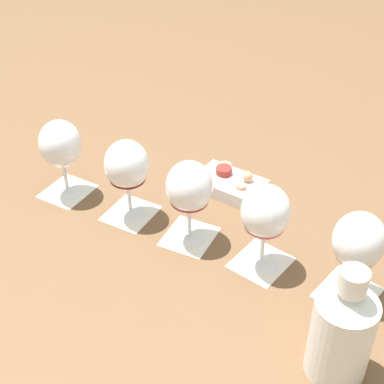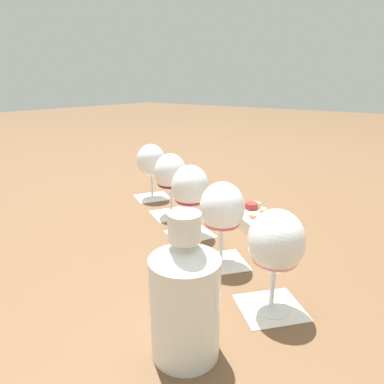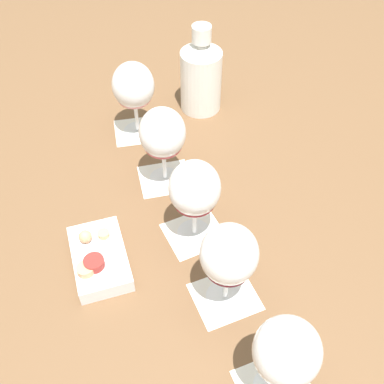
{
  "view_description": "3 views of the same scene",
  "coord_description": "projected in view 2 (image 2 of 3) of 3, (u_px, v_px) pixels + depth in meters",
  "views": [
    {
      "loc": [
        -0.01,
        0.89,
        0.77
      ],
      "look_at": [
        -0.0,
        -0.0,
        0.11
      ],
      "focal_mm": 55.0,
      "sensor_mm": 36.0,
      "label": 1
    },
    {
      "loc": [
        -0.46,
        0.62,
        0.36
      ],
      "look_at": [
        -0.0,
        -0.0,
        0.11
      ],
      "focal_mm": 32.0,
      "sensor_mm": 36.0,
      "label": 2
    },
    {
      "loc": [
        0.35,
        -0.43,
        0.71
      ],
      "look_at": [
        -0.0,
        -0.0,
        0.11
      ],
      "focal_mm": 45.0,
      "sensor_mm": 36.0,
      "label": 3
    }
  ],
  "objects": [
    {
      "name": "snack_dish",
      "position": [
        252.0,
        216.0,
        0.91
      ],
      "size": [
        0.17,
        0.16,
        0.05
      ],
      "color": "silver",
      "rests_on": "ground_plane"
    },
    {
      "name": "wine_glass_1",
      "position": [
        222.0,
        211.0,
        0.68
      ],
      "size": [
        0.09,
        0.09,
        0.17
      ],
      "color": "white",
      "rests_on": "tasting_card_1"
    },
    {
      "name": "tasting_card_1",
      "position": [
        221.0,
        262.0,
        0.72
      ],
      "size": [
        0.14,
        0.14,
        0.0
      ],
      "color": "silver",
      "rests_on": "ground_plane"
    },
    {
      "name": "tasting_card_0",
      "position": [
        271.0,
        307.0,
        0.57
      ],
      "size": [
        0.14,
        0.14,
        0.0
      ],
      "color": "silver",
      "rests_on": "ground_plane"
    },
    {
      "name": "wine_glass_2",
      "position": [
        191.0,
        189.0,
        0.82
      ],
      "size": [
        0.09,
        0.09,
        0.17
      ],
      "color": "white",
      "rests_on": "tasting_card_2"
    },
    {
      "name": "wine_glass_4",
      "position": [
        151.0,
        163.0,
        1.08
      ],
      "size": [
        0.09,
        0.09,
        0.17
      ],
      "color": "white",
      "rests_on": "tasting_card_4"
    },
    {
      "name": "wine_glass_0",
      "position": [
        276.0,
        245.0,
        0.54
      ],
      "size": [
        0.09,
        0.09,
        0.17
      ],
      "color": "white",
      "rests_on": "tasting_card_0"
    },
    {
      "name": "tasting_card_3",
      "position": [
        171.0,
        214.0,
        0.98
      ],
      "size": [
        0.13,
        0.14,
        0.0
      ],
      "color": "silver",
      "rests_on": "ground_plane"
    },
    {
      "name": "tasting_card_4",
      "position": [
        152.0,
        197.0,
        1.12
      ],
      "size": [
        0.13,
        0.14,
        0.0
      ],
      "color": "silver",
      "rests_on": "ground_plane"
    },
    {
      "name": "ceramic_vase",
      "position": [
        185.0,
        296.0,
        0.45
      ],
      "size": [
        0.09,
        0.09,
        0.21
      ],
      "color": "white",
      "rests_on": "ground_plane"
    },
    {
      "name": "wine_glass_3",
      "position": [
        170.0,
        175.0,
        0.94
      ],
      "size": [
        0.09,
        0.09,
        0.17
      ],
      "color": "white",
      "rests_on": "tasting_card_3"
    },
    {
      "name": "ground_plane",
      "position": [
        192.0,
        235.0,
        0.85
      ],
      "size": [
        8.0,
        8.0,
        0.0
      ],
      "primitive_type": "plane",
      "color": "brown"
    },
    {
      "name": "tasting_card_2",
      "position": [
        191.0,
        233.0,
        0.85
      ],
      "size": [
        0.13,
        0.13,
        0.0
      ],
      "color": "silver",
      "rests_on": "ground_plane"
    }
  ]
}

